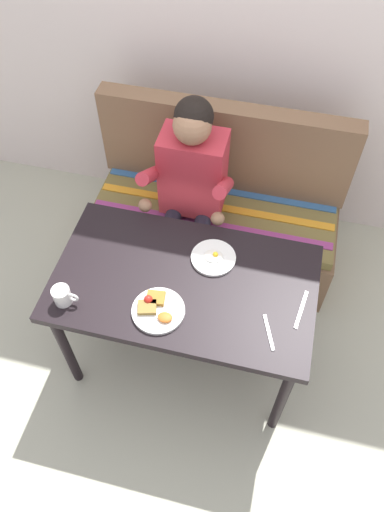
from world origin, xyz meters
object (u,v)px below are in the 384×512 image
plate_breakfast (157,309)px  knife (301,309)px  person (190,184)px  plate_eggs (213,257)px  couch (216,216)px  coffee_mug (62,295)px  fork (269,332)px  table (184,290)px

plate_breakfast → knife: plate_breakfast is taller
person → plate_eggs: 0.49m
knife → couch: bearing=132.2°
coffee_mug → fork: coffee_mug is taller
coffee_mug → couch: bearing=64.0°
fork → knife: bearing=29.0°
couch → person: 0.46m
plate_eggs → knife: size_ratio=1.06×
table → knife: (0.53, -0.03, 0.08)m
table → plate_breakfast: size_ratio=5.17×
fork → person: bearing=104.0°
person → coffee_mug: 0.90m
couch → coffee_mug: bearing=-116.0°
plate_eggs → fork: plate_eggs is taller
plate_breakfast → plate_eggs: size_ratio=1.10×
person → plate_eggs: size_ratio=5.73×
table → couch: bearing=90.0°
coffee_mug → knife: 1.04m
table → couch: couch is taller
person → plate_eggs: (0.22, -0.44, -0.00)m
plate_eggs → coffee_mug: 0.70m
table → couch: size_ratio=0.83×
person → plate_eggs: person is taller
plate_breakfast → plate_eggs: bearing=61.9°
coffee_mug → fork: bearing=3.8°
plate_eggs → knife: (0.43, -0.18, -0.01)m
person → knife: bearing=-43.5°
table → fork: bearing=-22.7°
table → fork: size_ratio=7.06×
table → couch: 0.83m
couch → knife: 1.04m
table → coffee_mug: size_ratio=10.17×
plate_eggs → fork: (0.31, -0.32, -0.01)m
plate_breakfast → fork: 0.49m
table → couch: (0.00, 0.76, -0.32)m
table → plate_breakfast: plate_breakfast is taller
couch → coffee_mug: size_ratio=12.20×
coffee_mug → fork: (0.90, 0.06, -0.04)m
table → person: (-0.12, 0.59, 0.09)m
couch → table: bearing=-90.0°
coffee_mug → fork: 0.90m
coffee_mug → fork: size_ratio=0.69×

